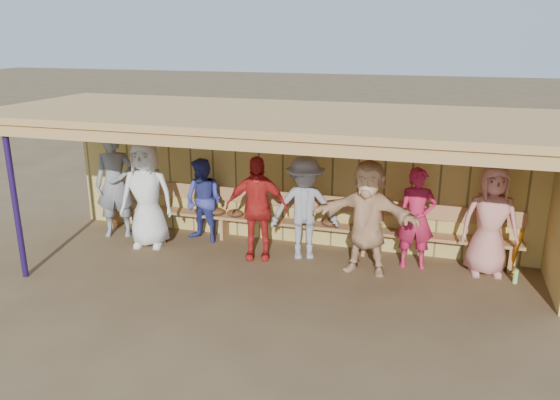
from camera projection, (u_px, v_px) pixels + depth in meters
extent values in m
plane|color=brown|center=(274.00, 269.00, 8.75)|extent=(90.00, 90.00, 0.00)
imported|color=gray|center=(115.00, 185.00, 9.94)|extent=(0.83, 0.69, 1.95)
imported|color=silver|center=(147.00, 195.00, 9.46)|extent=(1.02, 0.77, 1.87)
imported|color=#343B8F|center=(204.00, 201.00, 9.71)|extent=(0.85, 0.74, 1.52)
imported|color=red|center=(256.00, 208.00, 8.95)|extent=(1.09, 0.67, 1.74)
imported|color=gray|center=(305.00, 208.00, 8.95)|extent=(1.27, 0.97, 1.73)
imported|color=#E3B07F|center=(367.00, 217.00, 8.39)|extent=(1.72, 0.71, 1.81)
imported|color=#B91D42|center=(416.00, 219.00, 8.59)|extent=(0.65, 0.47, 1.64)
imported|color=tan|center=(490.00, 221.00, 8.34)|extent=(0.93, 0.69, 1.74)
cube|color=tan|center=(297.00, 176.00, 9.64)|extent=(8.60, 0.20, 2.40)
cube|color=tan|center=(273.00, 116.00, 8.04)|extent=(8.80, 3.20, 0.10)
cube|color=tan|center=(236.00, 143.00, 6.70)|extent=(8.80, 0.10, 0.18)
cube|color=tan|center=(57.00, 115.00, 9.14)|extent=(0.08, 3.00, 0.16)
cube|color=tan|center=(107.00, 117.00, 8.88)|extent=(0.08, 3.00, 0.16)
cube|color=tan|center=(159.00, 120.00, 8.61)|extent=(0.08, 3.00, 0.16)
cube|color=tan|center=(214.00, 122.00, 8.35)|extent=(0.08, 3.00, 0.16)
cube|color=tan|center=(273.00, 125.00, 8.08)|extent=(0.08, 3.00, 0.16)
cube|color=tan|center=(336.00, 128.00, 7.81)|extent=(0.08, 3.00, 0.16)
cube|color=tan|center=(404.00, 132.00, 7.55)|extent=(0.08, 3.00, 0.16)
cube|color=tan|center=(476.00, 135.00, 7.28)|extent=(0.08, 3.00, 0.16)
cube|color=tan|center=(554.00, 139.00, 7.02)|extent=(0.08, 3.00, 0.16)
cylinder|color=navy|center=(15.00, 202.00, 8.13)|extent=(0.09, 0.09, 2.40)
cube|color=#B17D4B|center=(292.00, 223.00, 9.60)|extent=(7.60, 0.32, 0.05)
cube|color=#B17D4B|center=(294.00, 200.00, 9.64)|extent=(7.60, 0.04, 0.26)
cube|color=#B17D4B|center=(115.00, 216.00, 10.67)|extent=(0.06, 0.29, 0.40)
cube|color=#B17D4B|center=(224.00, 227.00, 10.02)|extent=(0.06, 0.29, 0.40)
cube|color=#B17D4B|center=(364.00, 242.00, 9.30)|extent=(0.06, 0.29, 0.40)
cube|color=#B17D4B|center=(510.00, 258.00, 8.66)|extent=(0.06, 0.29, 0.40)
cylinder|color=orange|center=(516.00, 251.00, 8.40)|extent=(0.13, 0.41, 0.80)
sphere|color=orange|center=(513.00, 273.00, 8.51)|extent=(0.08, 0.08, 0.08)
ellipsoid|color=#593319|center=(217.00, 211.00, 9.92)|extent=(0.30, 0.24, 0.14)
ellipsoid|color=#593319|center=(235.00, 213.00, 9.82)|extent=(0.30, 0.24, 0.14)
ellipsoid|color=#593319|center=(330.00, 222.00, 9.33)|extent=(0.30, 0.24, 0.14)
cylinder|color=#7CD068|center=(332.00, 218.00, 9.40)|extent=(0.07, 0.07, 0.22)
cylinder|color=orange|center=(371.00, 222.00, 9.22)|extent=(0.07, 0.07, 0.22)
cylinder|color=#90D76B|center=(516.00, 276.00, 8.21)|extent=(0.07, 0.07, 0.22)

